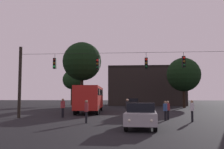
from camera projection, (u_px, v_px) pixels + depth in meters
name	position (u px, v px, depth m)	size (l,w,h in m)	color
ground_plane	(125.00, 112.00, 30.61)	(168.00, 168.00, 0.00)	black
overhead_signal_span	(120.00, 76.00, 22.62)	(18.38, 0.44, 6.36)	black
city_bus	(90.00, 97.00, 30.84)	(3.34, 11.16, 3.00)	#B21E19
car_near_right	(141.00, 115.00, 15.80)	(1.98, 4.40, 1.52)	#99999E
car_far_left	(133.00, 103.00, 43.87)	(1.95, 4.39, 1.52)	black
pedestrian_crossing_left	(168.00, 109.00, 21.50)	(0.26, 0.37, 1.53)	black
pedestrian_crossing_center	(127.00, 108.00, 21.80)	(0.28, 0.38, 1.70)	black
pedestrian_crossing_right	(86.00, 110.00, 18.76)	(0.28, 0.39, 1.65)	black
pedestrian_near_bus	(192.00, 110.00, 19.71)	(0.36, 0.42, 1.63)	black
pedestrian_trailing	(63.00, 107.00, 23.68)	(0.33, 0.41, 1.71)	black
pedestrian_far_side	(165.00, 110.00, 20.55)	(0.36, 0.42, 1.54)	black
corner_building	(146.00, 86.00, 55.68)	(15.26, 10.80, 7.90)	black
tree_left_silhouette	(72.00, 80.00, 53.54)	(3.95, 3.95, 7.21)	#2D2116
tree_behind_building	(82.00, 62.00, 39.96)	(5.89, 5.89, 10.14)	black
tree_right_far	(184.00, 75.00, 42.93)	(5.54, 5.54, 8.20)	black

